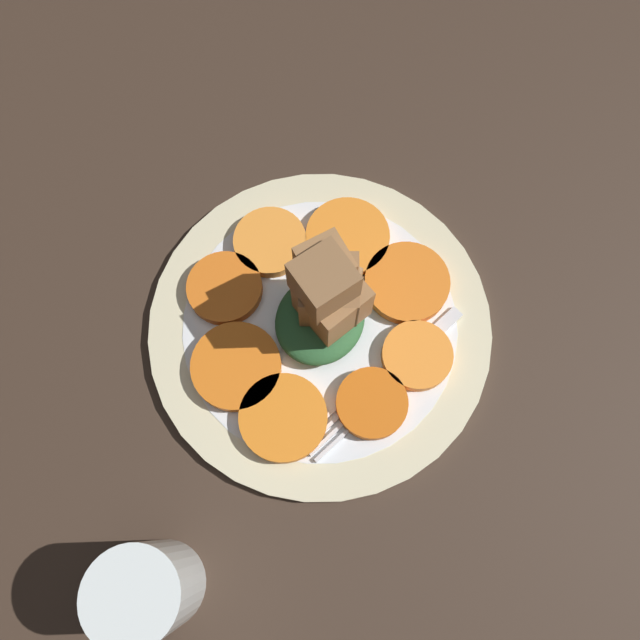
{
  "coord_description": "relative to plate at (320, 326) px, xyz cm",
  "views": [
    {
      "loc": [
        -14.71,
        -7.61,
        54.47
      ],
      "look_at": [
        0.0,
        0.0,
        4.1
      ],
      "focal_mm": 35.0,
      "sensor_mm": 36.0,
      "label": 1
    }
  ],
  "objects": [
    {
      "name": "center_pile",
      "position": [
        0.92,
        -0.09,
        5.01
      ],
      "size": [
        8.79,
        7.46,
        10.48
      ],
      "color": "#2D6033",
      "rests_on": "plate"
    },
    {
      "name": "carrot_slice_2",
      "position": [
        -8.72,
        -1.13,
        1.14
      ],
      "size": [
        7.26,
        7.26,
        1.12
      ],
      "primitive_type": "cylinder",
      "color": "orange",
      "rests_on": "plate"
    },
    {
      "name": "carrot_slice_5",
      "position": [
        6.67,
        -5.12,
        1.14
      ],
      "size": [
        7.45,
        7.45,
        1.12
      ],
      "primitive_type": "cylinder",
      "color": "orange",
      "rests_on": "plate"
    },
    {
      "name": "carrot_slice_6",
      "position": [
        8.21,
        1.46,
        1.14
      ],
      "size": [
        7.54,
        7.54,
        1.12
      ],
      "primitive_type": "cylinder",
      "color": "orange",
      "rests_on": "plate"
    },
    {
      "name": "fork",
      "position": [
        -2.3,
        -6.97,
        0.78
      ],
      "size": [
        17.3,
        7.68,
        0.4
      ],
      "rotation": [
        0.0,
        0.0,
        -0.35
      ],
      "color": "silver",
      "rests_on": "plate"
    },
    {
      "name": "carrot_slice_4",
      "position": [
        1.08,
        -8.66,
        1.14
      ],
      "size": [
        5.98,
        5.98,
        1.12
      ],
      "primitive_type": "cylinder",
      "color": "orange",
      "rests_on": "plate"
    },
    {
      "name": "plate",
      "position": [
        0.0,
        0.0,
        0.0
      ],
      "size": [
        29.83,
        29.83,
        1.05
      ],
      "color": "beige",
      "rests_on": "table_slab"
    },
    {
      "name": "carrot_slice_1",
      "position": [
        -6.73,
        4.43,
        1.14
      ],
      "size": [
        7.57,
        7.57,
        1.12
      ],
      "primitive_type": "cylinder",
      "color": "orange",
      "rests_on": "plate"
    },
    {
      "name": "water_glass",
      "position": [
        -24.21,
        1.18,
        4.11
      ],
      "size": [
        6.62,
        6.62,
        9.26
      ],
      "color": "silver",
      "rests_on": "table_slab"
    },
    {
      "name": "carrot_slice_0",
      "position": [
        -1.09,
        8.81,
        1.14
      ],
      "size": [
        6.57,
        6.57,
        1.12
      ],
      "primitive_type": "cylinder",
      "color": "orange",
      "rests_on": "plate"
    },
    {
      "name": "carrot_slice_3",
      "position": [
        -4.33,
        -7.03,
        1.14
      ],
      "size": [
        5.94,
        5.94,
        1.12
      ],
      "primitive_type": "cylinder",
      "color": "#D35E12",
      "rests_on": "plate"
    },
    {
      "name": "carrot_slice_7",
      "position": [
        4.61,
        7.42,
        1.14
      ],
      "size": [
        6.52,
        6.52,
        1.12
      ],
      "primitive_type": "cylinder",
      "color": "orange",
      "rests_on": "plate"
    },
    {
      "name": "table_slab",
      "position": [
        0.0,
        0.0,
        -1.52
      ],
      "size": [
        120.0,
        120.0,
        2.0
      ],
      "primitive_type": "cube",
      "color": "#38281E",
      "rests_on": "ground"
    }
  ]
}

